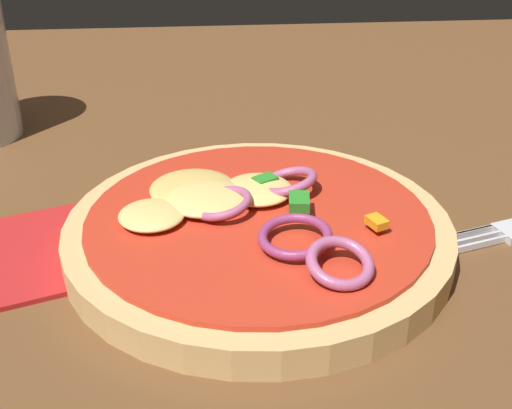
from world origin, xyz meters
TOP-DOWN VIEW (x-y plane):
  - dining_table at (0.00, 0.00)m, footprint 1.46×1.04m
  - pizza at (0.01, -0.00)m, footprint 0.22×0.22m

SIDE VIEW (x-z plane):
  - dining_table at x=0.00m, z-range 0.00..0.03m
  - pizza at x=0.01m, z-range 0.02..0.06m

